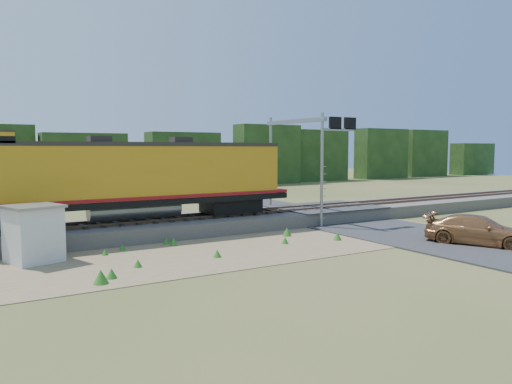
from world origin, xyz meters
TOP-DOWN VIEW (x-y plane):
  - ground at (0.00, 0.00)m, footprint 140.00×140.00m
  - ballast at (0.00, 6.00)m, footprint 70.00×5.00m
  - rails at (0.00, 6.00)m, footprint 70.00×1.54m
  - dirt_shoulder at (-2.00, 0.50)m, footprint 26.00×8.00m
  - road at (7.00, 0.74)m, footprint 7.00×66.00m
  - tree_line_north at (0.00, 38.00)m, footprint 130.00×3.00m
  - weed_clumps at (-3.50, 0.10)m, footprint 15.00×6.20m
  - locomotive at (-6.45, 6.00)m, footprint 18.06×2.75m
  - shed at (-11.75, 2.30)m, footprint 2.57×2.57m
  - signal_gantry at (4.71, 5.34)m, footprint 2.74×6.20m
  - car at (7.56, -5.13)m, footprint 3.98×5.46m

SIDE VIEW (x-z plane):
  - ground at x=0.00m, z-range 0.00..0.00m
  - weed_clumps at x=-3.50m, z-range -0.28..0.28m
  - dirt_shoulder at x=-2.00m, z-range 0.00..0.03m
  - road at x=7.00m, z-range -0.34..0.52m
  - ballast at x=0.00m, z-range 0.00..0.80m
  - car at x=7.56m, z-range 0.00..1.47m
  - rails at x=0.00m, z-range 0.80..0.96m
  - shed at x=-11.75m, z-range 0.02..2.44m
  - tree_line_north at x=0.00m, z-range -0.18..6.32m
  - locomotive at x=-6.45m, z-range 0.93..5.59m
  - signal_gantry at x=4.71m, z-range 1.74..8.64m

